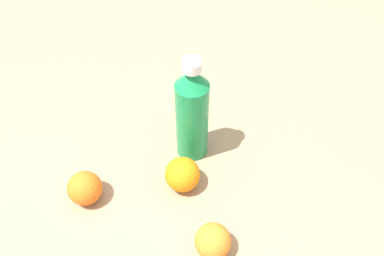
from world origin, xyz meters
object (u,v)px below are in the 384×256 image
Objects in this scene: orange_0 at (182,174)px; orange_1 at (85,188)px; orange_2 at (213,241)px; water_bottle at (192,113)px.

orange_1 is at bearing 21.80° from orange_0.
orange_0 is 1.09× the size of orange_2.
orange_1 is at bearing -11.36° from orange_2.
water_bottle is at bearing -68.38° from orange_2.
water_bottle is at bearing -89.06° from orange_0.
orange_0 is (-0.00, 0.11, -0.09)m from water_bottle.
water_bottle is at bearing -136.90° from orange_1.
orange_0 reaches higher than orange_1.
water_bottle reaches higher than orange_2.
orange_2 is at bearing 6.46° from water_bottle.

